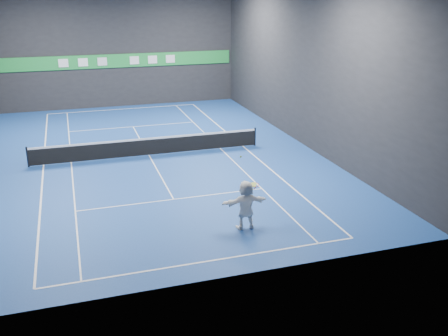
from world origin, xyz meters
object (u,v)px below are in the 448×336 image
object	(u,v)px
player	(246,205)
tennis_net	(149,146)
tennis_racket	(254,186)
tennis_ball	(241,157)

from	to	relation	value
player	tennis_net	xyz separation A→B (m)	(-2.04, 9.91, -0.41)
player	tennis_racket	xyz separation A→B (m)	(0.35, 0.05, 0.71)
player	tennis_net	world-z (taller)	player
tennis_racket	tennis_ball	bearing A→B (deg)	167.04
tennis_racket	tennis_net	bearing A→B (deg)	103.63
tennis_net	tennis_racket	distance (m)	10.21
tennis_racket	player	bearing A→B (deg)	-172.30
player	tennis_racket	bearing A→B (deg)	-171.83
tennis_net	tennis_racket	world-z (taller)	tennis_racket
player	tennis_racket	distance (m)	0.80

